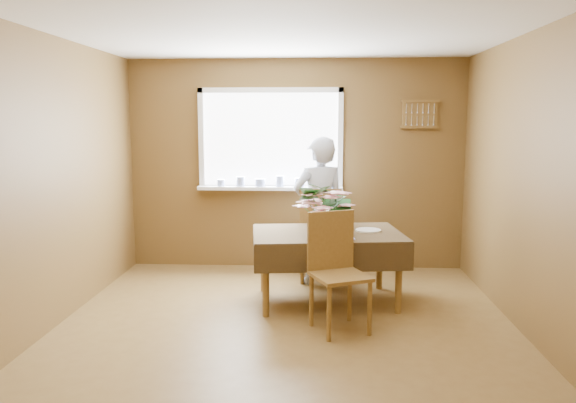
# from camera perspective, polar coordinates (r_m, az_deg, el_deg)

# --- Properties ---
(floor) EXTENTS (4.50, 4.50, 0.00)m
(floor) POSITION_cam_1_polar(r_m,az_deg,el_deg) (4.82, -0.37, -13.42)
(floor) COLOR brown
(floor) RESTS_ON ground
(ceiling) EXTENTS (4.50, 4.50, 0.00)m
(ceiling) POSITION_cam_1_polar(r_m,az_deg,el_deg) (4.53, -0.40, 17.41)
(ceiling) COLOR white
(ceiling) RESTS_ON wall_back
(wall_back) EXTENTS (4.00, 0.00, 4.00)m
(wall_back) POSITION_cam_1_polar(r_m,az_deg,el_deg) (6.74, 0.79, 3.75)
(wall_back) COLOR brown
(wall_back) RESTS_ON floor
(wall_front) EXTENTS (4.00, 0.00, 4.00)m
(wall_front) POSITION_cam_1_polar(r_m,az_deg,el_deg) (2.29, -3.81, -5.08)
(wall_front) COLOR brown
(wall_front) RESTS_ON floor
(wall_left) EXTENTS (0.00, 4.50, 4.50)m
(wall_left) POSITION_cam_1_polar(r_m,az_deg,el_deg) (5.04, -23.73, 1.53)
(wall_left) COLOR brown
(wall_left) RESTS_ON floor
(wall_right) EXTENTS (0.00, 4.50, 4.50)m
(wall_right) POSITION_cam_1_polar(r_m,az_deg,el_deg) (4.82, 24.10, 1.23)
(wall_right) COLOR brown
(wall_right) RESTS_ON floor
(window_assembly) EXTENTS (1.72, 0.20, 1.22)m
(window_assembly) POSITION_cam_1_polar(r_m,az_deg,el_deg) (6.70, -1.80, 4.58)
(window_assembly) COLOR white
(window_assembly) RESTS_ON wall_back
(spoon_rack) EXTENTS (0.44, 0.05, 0.33)m
(spoon_rack) POSITION_cam_1_polar(r_m,az_deg,el_deg) (6.79, 13.26, 8.64)
(spoon_rack) COLOR brown
(spoon_rack) RESTS_ON wall_back
(dining_table) EXTENTS (1.55, 1.15, 0.71)m
(dining_table) POSITION_cam_1_polar(r_m,az_deg,el_deg) (5.50, 4.02, -3.97)
(dining_table) COLOR brown
(dining_table) RESTS_ON floor
(chair_far) EXTENTS (0.48, 0.48, 1.05)m
(chair_far) POSITION_cam_1_polar(r_m,az_deg,el_deg) (6.19, 3.23, -3.05)
(chair_far) COLOR brown
(chair_far) RESTS_ON floor
(chair_near) EXTENTS (0.57, 0.57, 1.00)m
(chair_near) POSITION_cam_1_polar(r_m,az_deg,el_deg) (4.84, 4.89, -6.55)
(chair_near) COLOR brown
(chair_near) RESTS_ON floor
(seated_woman) EXTENTS (0.68, 0.56, 1.61)m
(seated_woman) POSITION_cam_1_polar(r_m,az_deg,el_deg) (6.11, 3.19, -0.94)
(seated_woman) COLOR white
(seated_woman) RESTS_ON floor
(flower_bouquet) EXTENTS (0.54, 0.54, 0.47)m
(flower_bouquet) POSITION_cam_1_polar(r_m,az_deg,el_deg) (5.24, 3.90, -0.29)
(flower_bouquet) COLOR white
(flower_bouquet) RESTS_ON dining_table
(side_plate) EXTENTS (0.25, 0.25, 0.01)m
(side_plate) POSITION_cam_1_polar(r_m,az_deg,el_deg) (5.59, 8.15, -2.91)
(side_plate) COLOR white
(side_plate) RESTS_ON dining_table
(table_knife) EXTENTS (0.04, 0.22, 0.00)m
(table_knife) POSITION_cam_1_polar(r_m,az_deg,el_deg) (5.32, 6.22, -3.41)
(table_knife) COLOR silver
(table_knife) RESTS_ON dining_table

